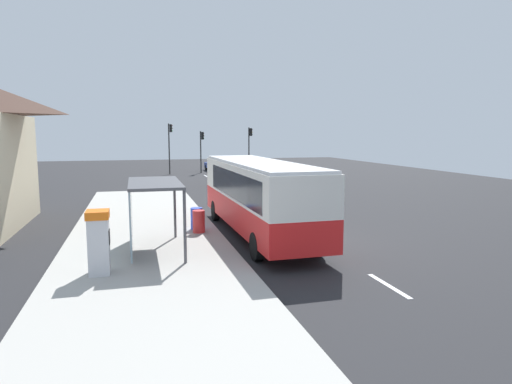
# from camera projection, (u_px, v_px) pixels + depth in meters

# --- Properties ---
(ground_plane) EXTENTS (56.00, 92.00, 0.04)m
(ground_plane) POSITION_uv_depth(u_px,v_px,m) (234.00, 196.00, 32.18)
(ground_plane) COLOR #262628
(sidewalk_platform) EXTENTS (6.20, 30.00, 0.18)m
(sidewalk_platform) POSITION_uv_depth(u_px,v_px,m) (146.00, 236.00, 19.04)
(sidewalk_platform) COLOR #ADAAA3
(sidewalk_platform) RESTS_ON ground
(lane_stripe_seg_0) EXTENTS (0.16, 2.20, 0.01)m
(lane_stripe_seg_0) POSITION_uv_depth(u_px,v_px,m) (389.00, 286.00, 13.08)
(lane_stripe_seg_0) COLOR silver
(lane_stripe_seg_0) RESTS_ON ground
(lane_stripe_seg_1) EXTENTS (0.16, 2.20, 0.01)m
(lane_stripe_seg_1) POSITION_uv_depth(u_px,v_px,m) (321.00, 245.00, 17.87)
(lane_stripe_seg_1) COLOR silver
(lane_stripe_seg_1) RESTS_ON ground
(lane_stripe_seg_2) EXTENTS (0.16, 2.20, 0.01)m
(lane_stripe_seg_2) POSITION_uv_depth(u_px,v_px,m) (281.00, 221.00, 22.66)
(lane_stripe_seg_2) COLOR silver
(lane_stripe_seg_2) RESTS_ON ground
(lane_stripe_seg_3) EXTENTS (0.16, 2.20, 0.01)m
(lane_stripe_seg_3) POSITION_uv_depth(u_px,v_px,m) (256.00, 206.00, 27.45)
(lane_stripe_seg_3) COLOR silver
(lane_stripe_seg_3) RESTS_ON ground
(lane_stripe_seg_4) EXTENTS (0.16, 2.20, 0.01)m
(lane_stripe_seg_4) POSITION_uv_depth(u_px,v_px,m) (238.00, 195.00, 32.24)
(lane_stripe_seg_4) COLOR silver
(lane_stripe_seg_4) RESTS_ON ground
(lane_stripe_seg_5) EXTENTS (0.16, 2.20, 0.01)m
(lane_stripe_seg_5) POSITION_uv_depth(u_px,v_px,m) (224.00, 187.00, 37.03)
(lane_stripe_seg_5) COLOR silver
(lane_stripe_seg_5) RESTS_ON ground
(lane_stripe_seg_6) EXTENTS (0.16, 2.20, 0.01)m
(lane_stripe_seg_6) POSITION_uv_depth(u_px,v_px,m) (214.00, 181.00, 41.82)
(lane_stripe_seg_6) COLOR silver
(lane_stripe_seg_6) RESTS_ON ground
(lane_stripe_seg_7) EXTENTS (0.16, 2.20, 0.01)m
(lane_stripe_seg_7) POSITION_uv_depth(u_px,v_px,m) (206.00, 176.00, 46.61)
(lane_stripe_seg_7) COLOR silver
(lane_stripe_seg_7) RESTS_ON ground
(bus) EXTENTS (2.68, 11.05, 3.21)m
(bus) POSITION_uv_depth(u_px,v_px,m) (258.00, 193.00, 19.30)
(bus) COLOR red
(bus) RESTS_ON ground
(white_van) EXTENTS (2.20, 5.27, 2.30)m
(white_van) POSITION_uv_depth(u_px,v_px,m) (246.00, 170.00, 37.69)
(white_van) COLOR black
(white_van) RESTS_ON ground
(sedan_near) EXTENTS (2.02, 4.48, 1.52)m
(sedan_near) POSITION_uv_depth(u_px,v_px,m) (216.00, 164.00, 52.69)
(sedan_near) COLOR navy
(sedan_near) RESTS_ON ground
(ticket_machine) EXTENTS (0.66, 0.76, 1.94)m
(ticket_machine) POSITION_uv_depth(u_px,v_px,m) (99.00, 242.00, 13.50)
(ticket_machine) COLOR silver
(ticket_machine) RESTS_ON sidewalk_platform
(recycling_bin_red) EXTENTS (0.52, 0.52, 0.95)m
(recycling_bin_red) POSITION_uv_depth(u_px,v_px,m) (199.00, 221.00, 19.28)
(recycling_bin_red) COLOR red
(recycling_bin_red) RESTS_ON sidewalk_platform
(recycling_bin_blue) EXTENTS (0.52, 0.52, 0.95)m
(recycling_bin_blue) POSITION_uv_depth(u_px,v_px,m) (197.00, 218.00, 19.95)
(recycling_bin_blue) COLOR blue
(recycling_bin_blue) RESTS_ON sidewalk_platform
(traffic_light_near_side) EXTENTS (0.49, 0.28, 5.01)m
(traffic_light_near_side) POSITION_uv_depth(u_px,v_px,m) (250.00, 143.00, 49.66)
(traffic_light_near_side) COLOR #2D2D2D
(traffic_light_near_side) RESTS_ON ground
(traffic_light_far_side) EXTENTS (0.49, 0.28, 5.42)m
(traffic_light_far_side) POSITION_uv_depth(u_px,v_px,m) (170.00, 141.00, 48.19)
(traffic_light_far_side) COLOR #2D2D2D
(traffic_light_far_side) RESTS_ON ground
(traffic_light_median) EXTENTS (0.49, 0.28, 4.61)m
(traffic_light_median) POSITION_uv_depth(u_px,v_px,m) (202.00, 145.00, 49.92)
(traffic_light_median) COLOR #2D2D2D
(traffic_light_median) RESTS_ON ground
(bus_shelter) EXTENTS (1.80, 4.00, 2.50)m
(bus_shelter) POSITION_uv_depth(u_px,v_px,m) (146.00, 198.00, 16.07)
(bus_shelter) COLOR #4C4C51
(bus_shelter) RESTS_ON sidewalk_platform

